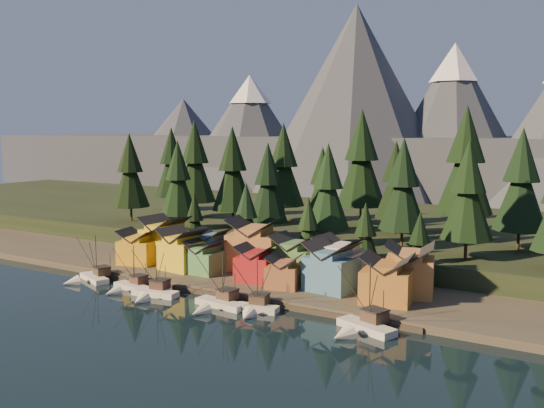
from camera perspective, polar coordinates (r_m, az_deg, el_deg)
The scene contains 44 objects.
ground at distance 111.54m, azimuth -8.81°, elevation -10.62°, with size 500.00×500.00×0.00m, color black.
shore_strip at distance 143.05m, azimuth 1.62°, elevation -6.26°, with size 400.00×50.00×1.50m, color #3E3A2D.
hillside at distance 186.85m, azimuth 9.26°, elevation -2.49°, with size 420.00×100.00×6.00m, color black.
dock at distance 123.90m, azimuth -3.84°, elevation -8.50°, with size 80.00×4.00×1.00m, color #423A2F.
mountain_ridge at distance 303.55m, azimuth 17.47°, elevation 5.30°, with size 560.00×190.00×90.00m.
boat_0 at distance 141.37m, azimuth -16.83°, elevation -6.15°, with size 10.42×10.88×11.38m.
boat_1 at distance 131.70m, azimuth -13.40°, elevation -7.10°, with size 9.90×10.55×10.48m.
boat_2 at distance 125.34m, azimuth -11.24°, elevation -7.64°, with size 10.23×10.90×11.53m.
boat_3 at distance 116.17m, azimuth -5.28°, elevation -8.75°, with size 11.24×12.06×11.67m.
boat_4 at distance 113.04m, azimuth -1.67°, elevation -9.10°, with size 8.89×9.49×11.20m.
boat_6 at distance 103.55m, azimuth 8.44°, elevation -10.60°, with size 11.56×12.11×12.86m.
house_front_0 at distance 149.35m, azimuth -12.46°, elevation -3.86°, with size 9.85×9.51×8.26m.
house_front_1 at distance 141.44m, azimuth -8.42°, elevation -4.11°, with size 10.10×9.77×9.49m.
house_front_2 at distance 137.38m, azimuth -6.37°, elevation -4.89°, with size 7.58×7.64×7.34m.
house_front_3 at distance 129.52m, azimuth -1.55°, elevation -5.50°, with size 8.59×8.29×7.71m.
house_front_4 at distance 124.42m, azimuth 1.12°, elevation -6.30°, with size 7.85×8.23×6.58m.
house_front_5 at distance 122.21m, azimuth 5.62°, elevation -5.76°, with size 10.30×9.56×9.81m.
house_front_6 at distance 115.39m, azimuth 10.77°, elevation -6.83°, with size 10.34×9.92×9.07m.
house_back_0 at distance 152.22m, azimuth -10.05°, elevation -3.10°, with size 10.21×9.83×10.76m.
house_back_1 at distance 143.97m, azimuth -5.76°, elevation -4.01°, with size 8.74×8.83×8.86m.
house_back_2 at distance 139.92m, azimuth -1.68°, elevation -3.64°, with size 13.26×12.58×11.87m.
house_back_3 at distance 132.31m, azimuth 2.17°, elevation -4.83°, with size 9.31×8.30×9.43m.
house_back_4 at distance 126.77m, azimuth 6.42°, elevation -5.24°, with size 9.54×9.18×10.11m.
house_back_5 at distance 121.23m, azimuth 12.83°, elevation -5.91°, with size 11.13×11.22×10.22m.
tree_hill_0 at distance 187.06m, azimuth -13.21°, elevation 2.84°, with size 11.42×11.42×26.61m.
tree_hill_1 at distance 190.91m, azimuth -7.27°, elevation 3.73°, with size 13.18×13.18×30.71m.
tree_hill_2 at distance 169.39m, azimuth -8.83°, elevation 2.17°, with size 10.60×10.60×24.70m.
tree_hill_3 at distance 172.61m, azimuth -3.73°, elevation 3.05°, with size 12.31×12.31×28.67m.
tree_hill_4 at distance 180.87m, azimuth 1.09°, elevation 3.42°, with size 12.74×12.74×29.67m.
tree_hill_5 at distance 154.59m, azimuth -0.38°, elevation 1.74°, with size 10.50×10.50×24.47m.
tree_hill_6 at distance 163.84m, azimuth 4.77°, elevation 1.75°, with size 9.91×9.91×23.09m.
tree_hill_7 at distance 144.18m, azimuth 5.29°, elevation 1.35°, with size 10.54×10.54×24.56m.
tree_hill_8 at distance 163.11m, azimuth 11.54°, elevation 1.95°, with size 10.66×10.66×24.82m.
tree_hill_9 at distance 144.44m, azimuth 12.24°, elevation 1.51°, with size 11.11×11.11×25.88m.
tree_hill_10 at distance 165.81m, azimuth 17.75°, elevation 3.58°, with size 14.61×14.61×34.03m.
tree_hill_11 at distance 135.22m, azimuth 17.95°, elevation 0.91°, with size 11.01×11.01×25.65m.
tree_hill_12 at distance 149.21m, azimuth 22.40°, elevation 1.81°, with size 12.11×12.11×28.21m.
tree_hill_15 at distance 177.16m, azimuth 8.42°, elevation 3.96°, with size 14.40×14.40×33.54m.
tree_hill_16 at distance 210.14m, azimuth -9.41°, elevation 3.65°, with size 12.20×12.20×28.42m.
tree_shore_0 at distance 156.76m, azimuth -7.30°, elevation -1.61°, with size 6.85×6.85×15.96m.
tree_shore_1 at distance 147.12m, azimuth -2.43°, elevation -1.39°, with size 8.33×8.33×19.41m.
tree_shore_2 at distance 138.70m, azimuth 3.43°, elevation -2.47°, with size 7.29×7.29×16.98m.
tree_shore_3 at distance 132.86m, azimuth 8.77°, elevation -3.05°, with size 7.13×7.13×16.61m.
tree_shore_4 at distance 128.95m, azimuth 13.71°, elevation -3.77°, with size 6.62×6.62×15.43m.
Camera 1 is at (68.96, -80.91, 33.74)m, focal length 40.00 mm.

